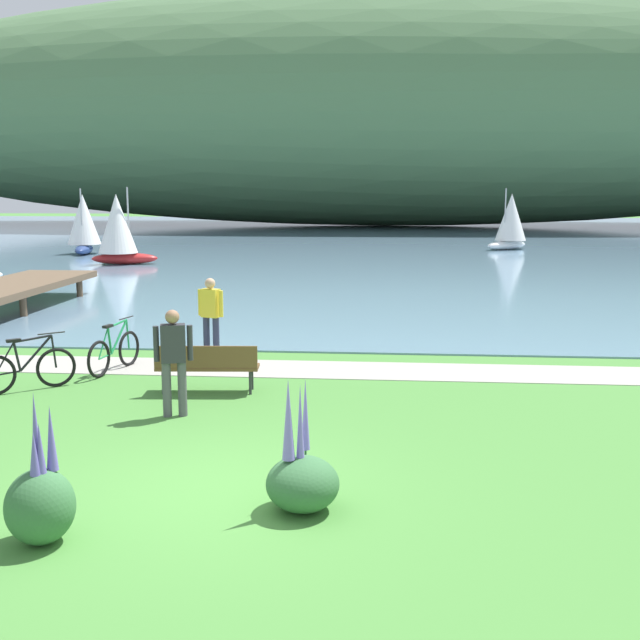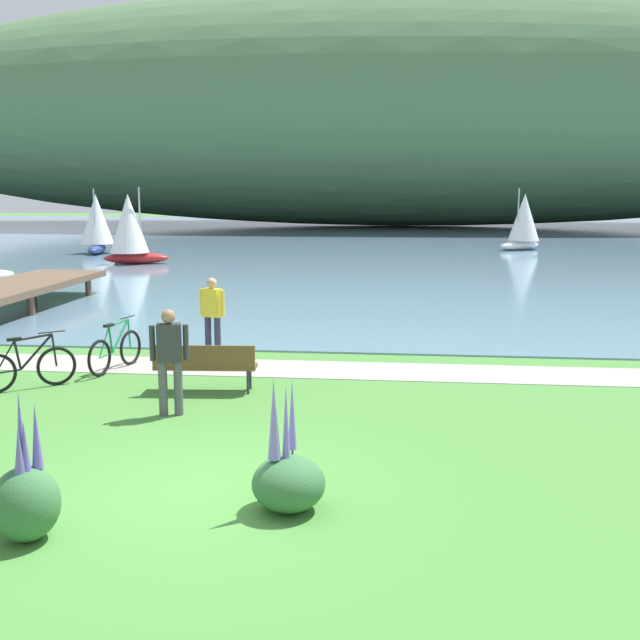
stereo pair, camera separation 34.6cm
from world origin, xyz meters
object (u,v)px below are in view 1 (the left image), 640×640
sailboat_nearest_to_shore (118,228)px  sailboat_far_off (83,223)px  bicycle_leaning_near_bench (114,352)px  park_bench_near_camera (207,364)px  bicycle_beside_path (26,369)px  person_at_shoreline (211,312)px  sailboat_mid_bay (511,221)px  person_on_the_grass (174,356)px

sailboat_nearest_to_shore → sailboat_far_off: bearing=125.1°
sailboat_nearest_to_shore → sailboat_far_off: size_ratio=1.02×
bicycle_leaning_near_bench → sailboat_far_off: (-11.11, 26.37, 1.30)m
park_bench_near_camera → bicycle_beside_path: 3.24m
person_at_shoreline → sailboat_far_off: sailboat_far_off is taller
bicycle_beside_path → sailboat_mid_bay: (13.56, 33.11, 1.31)m
person_on_the_grass → sailboat_far_off: (-13.11, 29.22, 0.72)m
person_at_shoreline → person_on_the_grass: same height
sailboat_far_off → person_on_the_grass: bearing=-65.8°
sailboat_nearest_to_shore → sailboat_far_off: (-3.89, 5.55, -0.03)m
sailboat_mid_bay → bicycle_leaning_near_bench: bearing=-111.7°
park_bench_near_camera → sailboat_mid_bay: bearing=72.6°
bicycle_leaning_near_bench → person_on_the_grass: person_on_the_grass is taller
park_bench_near_camera → sailboat_far_off: bearing=115.6°
bicycle_leaning_near_bench → sailboat_far_off: sailboat_far_off is taller
bicycle_leaning_near_bench → person_at_shoreline: (1.62, 1.40, 0.58)m
bicycle_beside_path → sailboat_far_off: (-10.07, 27.95, 1.30)m
bicycle_leaning_near_bench → person_at_shoreline: person_at_shoreline is taller
bicycle_beside_path → sailboat_far_off: 29.74m
bicycle_leaning_near_bench → park_bench_near_camera: bearing=-33.3°
bicycle_leaning_near_bench → bicycle_beside_path: bearing=-123.4°
bicycle_leaning_near_bench → sailboat_far_off: bearing=112.9°
park_bench_near_camera → sailboat_far_off: (-13.31, 27.81, 1.18)m
bicycle_beside_path → person_at_shoreline: (2.66, 2.99, 0.58)m
person_at_shoreline → bicycle_leaning_near_bench: bearing=-139.1°
bicycle_beside_path → person_on_the_grass: 3.35m
sailboat_nearest_to_shore → bicycle_leaning_near_bench: bearing=-70.9°
bicycle_leaning_near_bench → bicycle_beside_path: 1.89m
bicycle_beside_path → person_on_the_grass: bearing=-22.7°
bicycle_beside_path → sailboat_mid_bay: bearing=67.7°
person_on_the_grass → sailboat_nearest_to_shore: sailboat_nearest_to_shore is taller
person_on_the_grass → sailboat_mid_bay: sailboat_mid_bay is taller
park_bench_near_camera → person_on_the_grass: bearing=-97.7°
sailboat_mid_bay → sailboat_far_off: size_ratio=1.00×
person_at_shoreline → person_on_the_grass: 4.28m
bicycle_leaning_near_bench → sailboat_nearest_to_shore: size_ratio=0.48×
bicycle_leaning_near_bench → bicycle_beside_path: same height
bicycle_beside_path → person_on_the_grass: person_on_the_grass is taller
person_on_the_grass → sailboat_mid_bay: (10.52, 34.38, 0.73)m
bicycle_leaning_near_bench → sailboat_far_off: 28.65m
bicycle_leaning_near_bench → bicycle_beside_path: (-1.04, -1.58, 0.00)m
park_bench_near_camera → sailboat_nearest_to_shore: bearing=112.9°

